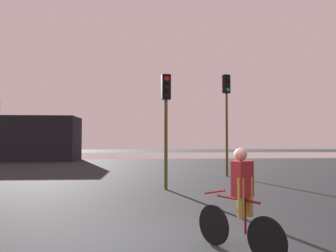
# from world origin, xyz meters

# --- Properties ---
(ground_plane) EXTENTS (120.00, 120.00, 0.00)m
(ground_plane) POSITION_xyz_m (0.00, 0.00, 0.00)
(ground_plane) COLOR black
(water_strip) EXTENTS (80.00, 16.00, 0.01)m
(water_strip) POSITION_xyz_m (0.00, 33.82, 0.00)
(water_strip) COLOR gray
(water_strip) RESTS_ON ground
(distant_building) EXTENTS (8.51, 4.00, 3.81)m
(distant_building) POSITION_xyz_m (-10.40, 23.82, 1.91)
(distant_building) COLOR black
(distant_building) RESTS_ON ground
(traffic_light_center) EXTENTS (0.35, 0.37, 4.11)m
(traffic_light_center) POSITION_xyz_m (0.51, 6.23, 2.87)
(traffic_light_center) COLOR #4C4719
(traffic_light_center) RESTS_ON ground
(traffic_light_far_right) EXTENTS (0.38, 0.40, 4.95)m
(traffic_light_far_right) POSITION_xyz_m (3.74, 10.22, 3.41)
(traffic_light_far_right) COLOR #4C4719
(traffic_light_far_right) RESTS_ON ground
(cyclist) EXTENTS (0.96, 1.46, 1.62)m
(cyclist) POSITION_xyz_m (1.22, -0.49, 0.82)
(cyclist) COLOR black
(cyclist) RESTS_ON ground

